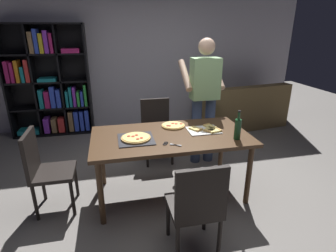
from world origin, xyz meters
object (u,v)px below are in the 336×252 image
at_px(dining_table, 171,141).
at_px(couch, 241,111).
at_px(chair_left_end, 44,167).
at_px(wine_bottle, 238,128).
at_px(bookshelf, 51,85).
at_px(second_pizza_plain, 173,125).
at_px(person_serving_pizza, 204,95).
at_px(chair_near_camera, 197,204).
at_px(chair_far_side, 156,126).
at_px(kitchen_scissors, 169,144).
at_px(pepperoni_pizza_on_tray, 136,138).

xyz_separation_m(dining_table, couch, (1.91, 1.99, -0.37)).
xyz_separation_m(chair_left_end, wine_bottle, (2.02, -0.26, 0.36)).
relative_size(bookshelf, second_pizza_plain, 6.92).
bearing_deg(person_serving_pizza, bookshelf, 144.16).
relative_size(chair_near_camera, bookshelf, 0.46).
bearing_deg(couch, chair_far_side, -151.30).
height_order(chair_left_end, kitchen_scissors, chair_left_end).
height_order(chair_left_end, bookshelf, bookshelf).
xyz_separation_m(chair_near_camera, pepperoni_pizza_on_tray, (-0.39, 0.89, 0.25)).
bearing_deg(kitchen_scissors, dining_table, 72.92).
height_order(chair_near_camera, pepperoni_pizza_on_tray, chair_near_camera).
xyz_separation_m(chair_left_end, couch, (3.26, 1.99, -0.21)).
xyz_separation_m(chair_left_end, second_pizza_plain, (1.44, 0.26, 0.25)).
height_order(pepperoni_pizza_on_tray, second_pizza_plain, pepperoni_pizza_on_tray).
relative_size(dining_table, second_pizza_plain, 6.16).
height_order(chair_near_camera, second_pizza_plain, chair_near_camera).
distance_m(chair_left_end, wine_bottle, 2.06).
height_order(chair_near_camera, chair_left_end, same).
xyz_separation_m(person_serving_pizza, wine_bottle, (0.03, -0.99, -0.13)).
bearing_deg(kitchen_scissors, chair_near_camera, -83.67).
bearing_deg(chair_far_side, second_pizza_plain, -82.79).
bearing_deg(chair_far_side, person_serving_pizza, -19.15).
bearing_deg(second_pizza_plain, chair_far_side, 97.21).
bearing_deg(second_pizza_plain, wine_bottle, -42.03).
xyz_separation_m(chair_far_side, bookshelf, (-1.66, 1.44, 0.39)).
xyz_separation_m(couch, wine_bottle, (-1.25, -2.25, 0.57)).
relative_size(chair_near_camera, couch, 0.50).
bearing_deg(couch, chair_left_end, -148.66).
height_order(dining_table, wine_bottle, wine_bottle).
relative_size(bookshelf, pepperoni_pizza_on_tray, 5.21).
bearing_deg(wine_bottle, second_pizza_plain, 137.97).
height_order(dining_table, kitchen_scissors, kitchen_scissors).
height_order(bookshelf, pepperoni_pizza_on_tray, bookshelf).
height_order(bookshelf, second_pizza_plain, bookshelf).
xyz_separation_m(chair_near_camera, second_pizza_plain, (0.09, 1.20, 0.25)).
height_order(dining_table, bookshelf, bookshelf).
bearing_deg(second_pizza_plain, pepperoni_pizza_on_tray, -147.32).
xyz_separation_m(chair_far_side, chair_left_end, (-1.35, -0.94, 0.00)).
bearing_deg(second_pizza_plain, person_serving_pizza, 40.44).
xyz_separation_m(bookshelf, wine_bottle, (2.32, -2.64, -0.03)).
distance_m(chair_far_side, chair_left_end, 1.65).
distance_m(kitchen_scissors, second_pizza_plain, 0.53).
distance_m(chair_far_side, kitchen_scissors, 1.22).
xyz_separation_m(chair_left_end, pepperoni_pizza_on_tray, (0.96, -0.05, 0.25)).
distance_m(chair_near_camera, chair_left_end, 1.65).
bearing_deg(chair_near_camera, dining_table, 90.00).
distance_m(chair_left_end, person_serving_pizza, 2.17).
relative_size(pepperoni_pizza_on_tray, second_pizza_plain, 1.33).
bearing_deg(kitchen_scissors, couch, 48.41).
relative_size(chair_left_end, kitchen_scissors, 4.71).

